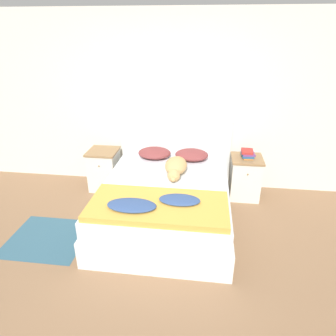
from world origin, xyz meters
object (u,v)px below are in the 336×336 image
object	(u,v)px
pillow_right	(192,155)
nightstand_left	(104,169)
bed	(166,202)
nightstand_right	(245,177)
book_stack	(248,154)
pillow_left	(154,153)
dog	(176,167)

from	to	relation	value
pillow_right	nightstand_left	bearing A→B (deg)	-179.65
bed	pillow_right	distance (m)	0.88
nightstand_right	book_stack	world-z (taller)	book_stack
nightstand_left	pillow_right	size ratio (longest dim) A/B	1.30
pillow_left	dog	world-z (taller)	dog
dog	nightstand_right	bearing A→B (deg)	26.70
dog	book_stack	xyz separation A→B (m)	(0.97, 0.50, 0.03)
book_stack	nightstand_left	bearing A→B (deg)	-179.57
nightstand_left	pillow_left	size ratio (longest dim) A/B	1.30
nightstand_left	dog	size ratio (longest dim) A/B	0.93
pillow_right	dog	bearing A→B (deg)	-109.93
dog	bed	bearing A→B (deg)	-109.24
pillow_left	book_stack	size ratio (longest dim) A/B	2.10
nightstand_left	nightstand_right	xyz separation A→B (m)	(2.12, 0.00, 0.00)
nightstand_left	nightstand_right	world-z (taller)	same
pillow_left	book_stack	bearing A→B (deg)	0.34
bed	nightstand_right	xyz separation A→B (m)	(1.06, 0.76, 0.04)
bed	nightstand_left	bearing A→B (deg)	144.55
nightstand_left	nightstand_right	bearing A→B (deg)	0.00
nightstand_right	dog	size ratio (longest dim) A/B	0.93
nightstand_right	pillow_left	world-z (taller)	pillow_left
pillow_right	book_stack	xyz separation A→B (m)	(0.79, 0.01, 0.05)
dog	pillow_right	bearing A→B (deg)	70.07
bed	pillow_right	xyz separation A→B (m)	(0.27, 0.76, 0.35)
pillow_left	book_stack	xyz separation A→B (m)	(1.33, 0.01, 0.05)
pillow_left	dog	xyz separation A→B (m)	(0.37, -0.49, 0.02)
nightstand_left	book_stack	distance (m)	2.15
nightstand_left	book_stack	world-z (taller)	book_stack
bed	nightstand_right	size ratio (longest dim) A/B	3.24
pillow_left	pillow_right	world-z (taller)	same
bed	dog	world-z (taller)	dog
bed	nightstand_right	bearing A→B (deg)	35.45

